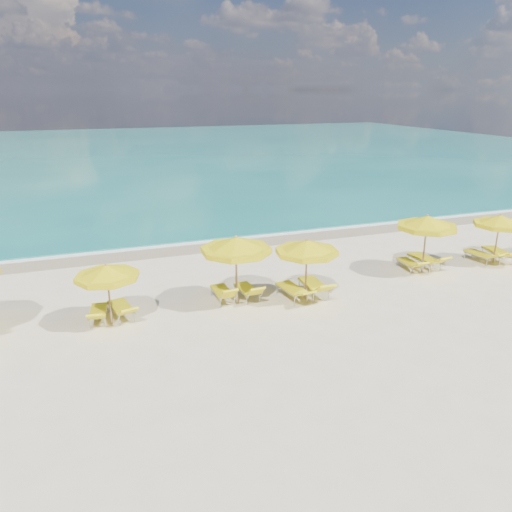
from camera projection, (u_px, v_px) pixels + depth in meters
name	position (u px, v px, depth m)	size (l,w,h in m)	color
ground_plane	(270.00, 299.00, 18.16)	(120.00, 120.00, 0.00)	beige
ocean	(126.00, 152.00, 60.94)	(120.00, 80.00, 0.30)	#126A62
wet_sand_band	(215.00, 244.00, 24.76)	(120.00, 2.60, 0.01)	tan
foam_line	(211.00, 239.00, 25.47)	(120.00, 1.20, 0.03)	white
whitecap_near	(82.00, 211.00, 31.36)	(14.00, 0.36, 0.05)	white
whitecap_far	(254.00, 180.00, 42.15)	(18.00, 0.30, 0.05)	white
umbrella_2	(107.00, 273.00, 15.73)	(2.28, 2.28, 2.08)	#A57852
umbrella_3	(236.00, 246.00, 17.18)	(3.31, 3.31, 2.53)	#A57852
umbrella_4	(307.00, 248.00, 17.59)	(2.70, 2.70, 2.30)	#A57852
umbrella_5	(427.00, 223.00, 20.26)	(2.98, 2.98, 2.48)	#A57852
umbrella_6	(500.00, 221.00, 21.45)	(2.62, 2.62, 2.21)	#A57852
lounger_2_left	(99.00, 315.00, 16.41)	(0.76, 1.70, 0.70)	#A5A8AD
lounger_2_right	(122.00, 311.00, 16.68)	(0.89, 1.85, 0.74)	#A5A8AD
lounger_3_left	(223.00, 295.00, 17.97)	(0.62, 1.70, 0.82)	#A5A8AD
lounger_3_right	(248.00, 293.00, 18.20)	(0.68, 1.73, 0.78)	#A5A8AD
lounger_4_left	(293.00, 293.00, 18.16)	(0.86, 1.97, 0.70)	#A5A8AD
lounger_4_right	(314.00, 289.00, 18.46)	(0.74, 2.05, 0.87)	#A5A8AD
lounger_5_left	(409.00, 266.00, 21.07)	(0.63, 1.65, 0.67)	#A5A8AD
lounger_5_right	(425.00, 262.00, 21.34)	(0.79, 2.04, 0.84)	#A5A8AD
lounger_6_left	(480.00, 257.00, 22.10)	(0.86, 1.85, 0.67)	#A5A8AD
lounger_6_right	(498.00, 255.00, 22.23)	(1.06, 2.13, 0.77)	#A5A8AD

